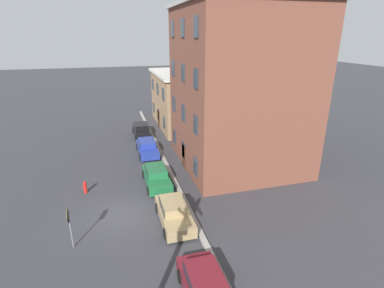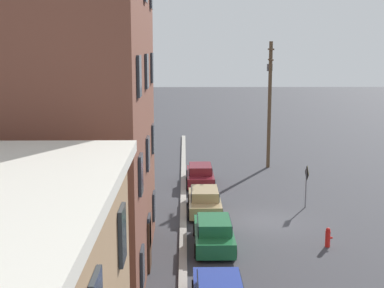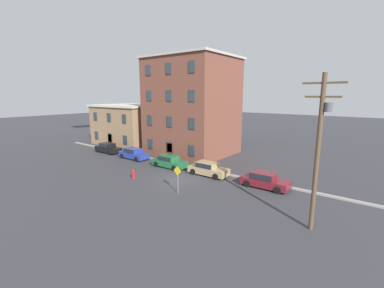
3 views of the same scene
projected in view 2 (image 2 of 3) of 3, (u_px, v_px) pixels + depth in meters
ground_plane at (265, 221)px, 29.41m from camera, size 200.00×200.00×0.00m
kerb_strip at (183, 220)px, 29.33m from camera, size 56.00×0.36×0.16m
apartment_midblock at (23, 109)px, 21.79m from camera, size 11.64×10.50×13.88m
car_green at (214, 232)px, 25.52m from camera, size 4.40×1.92×1.43m
car_tan at (205, 200)px, 30.87m from camera, size 4.40×1.92×1.43m
car_maroon at (200, 174)px, 37.13m from camera, size 4.40×1.92×1.43m
caution_sign at (306, 180)px, 31.65m from camera, size 0.94×0.08×2.56m
utility_pole at (270, 98)px, 41.65m from camera, size 2.40×0.44×9.88m
fire_hydrant at (328, 237)px, 25.56m from camera, size 0.24×0.34×0.96m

